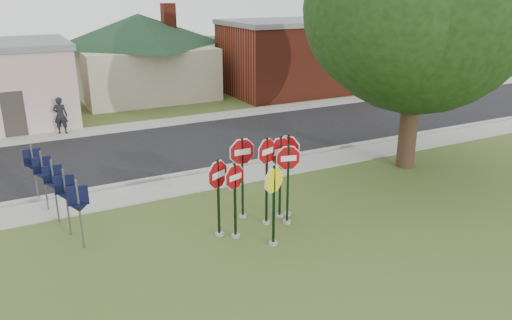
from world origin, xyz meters
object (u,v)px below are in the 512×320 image
stop_sign_yellow (274,196)px  stop_sign_center (267,169)px  pedestrian (61,115)px  stop_sign_left (235,192)px

stop_sign_yellow → stop_sign_center: bearing=70.0°
pedestrian → stop_sign_left: bearing=122.3°
stop_sign_center → stop_sign_yellow: bearing=-110.0°
stop_sign_left → stop_sign_center: bearing=16.2°
stop_sign_yellow → pedestrian: (-3.71, 14.23, -0.51)m
stop_sign_center → pedestrian: bearing=107.7°
stop_sign_left → pedestrian: stop_sign_left is taller
stop_sign_yellow → pedestrian: stop_sign_yellow is taller
stop_sign_center → pedestrian: 13.68m
stop_sign_left → stop_sign_yellow: bearing=-49.9°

